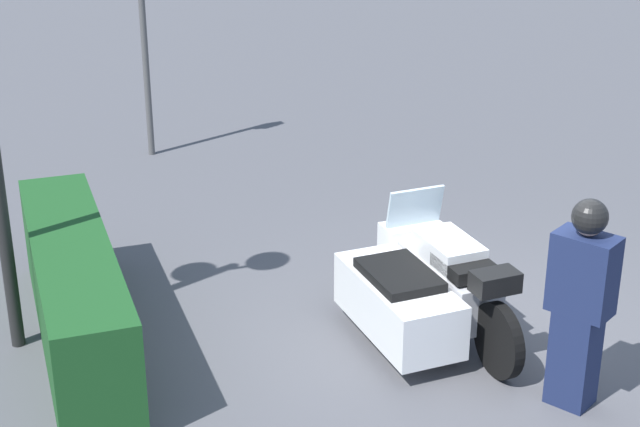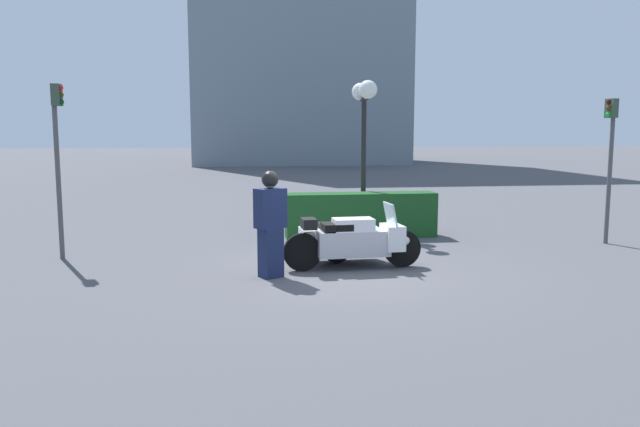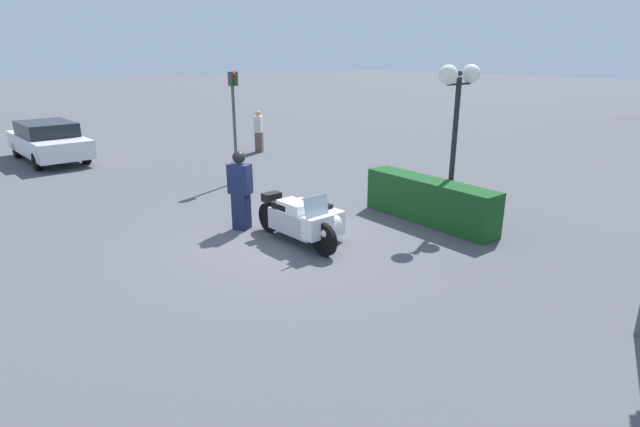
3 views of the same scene
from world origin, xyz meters
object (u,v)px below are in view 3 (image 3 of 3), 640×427
at_px(police_motorcycle, 307,219).
at_px(parked_car_background, 48,140).
at_px(twin_lamp_post, 458,93).
at_px(pedestrian_bystander, 259,131).
at_px(officer_rider, 240,188).
at_px(hedge_bush_curbside, 429,201).
at_px(traffic_light_far, 234,111).

distance_m(police_motorcycle, parked_car_background, 12.69).
xyz_separation_m(twin_lamp_post, pedestrian_bystander, (-10.14, 1.02, -2.13)).
distance_m(officer_rider, hedge_bush_curbside, 4.35).
bearing_deg(pedestrian_bystander, hedge_bush_curbside, -54.07).
relative_size(hedge_bush_curbside, parked_car_background, 0.73).
distance_m(hedge_bush_curbside, twin_lamp_post, 2.50).
xyz_separation_m(parked_car_background, pedestrian_bystander, (3.27, 6.97, 0.07)).
height_order(officer_rider, pedestrian_bystander, officer_rider).
distance_m(police_motorcycle, hedge_bush_curbside, 3.07).
bearing_deg(parked_car_background, officer_rider, -174.57).
height_order(twin_lamp_post, traffic_light_far, twin_lamp_post).
xyz_separation_m(police_motorcycle, parked_car_background, (-12.44, -2.45, 0.28)).
height_order(twin_lamp_post, pedestrian_bystander, twin_lamp_post).
distance_m(traffic_light_far, parked_car_background, 8.20).
distance_m(officer_rider, parked_car_background, 11.09).
distance_m(parked_car_background, pedestrian_bystander, 7.70).
relative_size(twin_lamp_post, pedestrian_bystander, 2.18).
bearing_deg(parked_car_background, twin_lamp_post, -159.71).
bearing_deg(pedestrian_bystander, police_motorcycle, -71.45).
bearing_deg(traffic_light_far, police_motorcycle, -10.55).
bearing_deg(pedestrian_bystander, twin_lamp_post, -50.96).
relative_size(police_motorcycle, traffic_light_far, 0.76).
distance_m(traffic_light_far, pedestrian_bystander, 5.17).
height_order(police_motorcycle, twin_lamp_post, twin_lamp_post).
xyz_separation_m(twin_lamp_post, traffic_light_far, (-6.28, -2.16, -0.78)).
height_order(officer_rider, twin_lamp_post, twin_lamp_post).
height_order(police_motorcycle, parked_car_background, parked_car_background).
relative_size(officer_rider, parked_car_background, 0.38).
bearing_deg(traffic_light_far, pedestrian_bystander, 144.11).
xyz_separation_m(twin_lamp_post, parked_car_background, (-13.42, -5.95, -2.19)).
distance_m(officer_rider, traffic_light_far, 4.50).
relative_size(hedge_bush_curbside, twin_lamp_post, 0.97).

